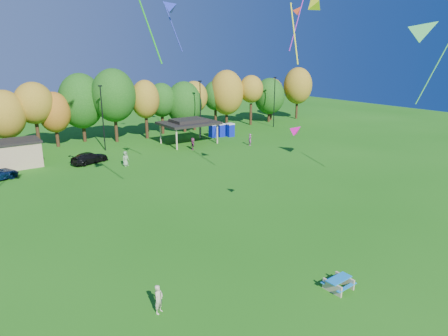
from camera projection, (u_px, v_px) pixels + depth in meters
ground at (301, 282)px, 24.20m from camera, size 160.00×160.00×0.00m
tree_line at (68, 106)px, 57.59m from camera, size 93.57×10.55×11.15m
lamp_posts at (103, 116)px, 55.25m from camera, size 64.50×0.25×9.09m
utility_building at (12, 154)px, 47.91m from camera, size 6.30×4.30×3.25m
pavilion at (189, 122)px, 60.04m from camera, size 8.20×6.20×3.77m
porta_potties at (221, 130)px, 65.45m from camera, size 3.75×2.25×2.18m
picnic_table at (339, 283)px, 23.33m from camera, size 1.69×1.42×0.71m
kite_flyer at (159, 299)px, 21.09m from camera, size 0.71×0.64×1.64m
car_d at (90, 158)px, 49.88m from camera, size 5.15×3.35×1.39m
far_person_0 at (126, 159)px, 48.56m from camera, size 1.03×0.83×1.84m
far_person_2 at (193, 144)px, 56.83m from camera, size 1.23×1.64×1.72m
far_person_4 at (250, 140)px, 59.34m from camera, size 0.57×0.72×1.75m
kite_1 at (299, 10)px, 48.10m from camera, size 1.76×1.90×1.52m
kite_5 at (313, 3)px, 30.08m from camera, size 1.65×3.26×5.42m
kite_6 at (427, 30)px, 35.62m from camera, size 3.71×4.92×8.08m
kite_13 at (297, 130)px, 28.85m from camera, size 1.26×1.38×1.12m
kite_14 at (168, 6)px, 33.02m from camera, size 2.50×2.18×4.47m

